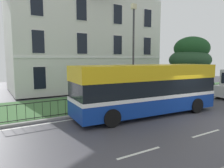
{
  "coord_description": "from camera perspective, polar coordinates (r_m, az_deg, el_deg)",
  "views": [
    {
      "loc": [
        -10.72,
        -7.66,
        3.49
      ],
      "look_at": [
        -3.19,
        4.86,
        1.74
      ],
      "focal_mm": 33.55,
      "sensor_mm": 36.0,
      "label": 1
    }
  ],
  "objects": [
    {
      "name": "ground_plane",
      "position": [
        14.36,
        18.86,
        -7.68
      ],
      "size": [
        60.0,
        56.0,
        0.18
      ],
      "color": "#434249"
    },
    {
      "name": "iron_verge_railing",
      "position": [
        15.95,
        8.62,
        -3.62
      ],
      "size": [
        19.38,
        0.04,
        0.97
      ],
      "color": "black",
      "rests_on": "ground_plane"
    },
    {
      "name": "litter_bin",
      "position": [
        15.04,
        -1.76,
        -3.94
      ],
      "size": [
        0.55,
        0.55,
        1.12
      ],
      "color": "#4C4742",
      "rests_on": "ground_plane"
    },
    {
      "name": "street_lamp_post",
      "position": [
        15.68,
        5.85,
        9.65
      ],
      "size": [
        0.36,
        0.24,
        7.31
      ],
      "color": "#333338",
      "rests_on": "ground_plane"
    },
    {
      "name": "georgian_townhouse",
      "position": [
        25.18,
        -7.56,
        12.4
      ],
      "size": [
        16.51,
        8.22,
        11.65
      ],
      "color": "silver",
      "rests_on": "ground_plane"
    },
    {
      "name": "evergreen_tree",
      "position": [
        22.3,
        20.17,
        3.99
      ],
      "size": [
        5.2,
        5.2,
        5.58
      ],
      "color": "#423328",
      "rests_on": "ground_plane"
    },
    {
      "name": "single_decker_bus",
      "position": [
        13.29,
        9.5,
        -1.26
      ],
      "size": [
        9.61,
        3.13,
        3.12
      ],
      "rotation": [
        0.0,
        0.0,
        -0.06
      ],
      "color": "navy",
      "rests_on": "ground_plane"
    }
  ]
}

